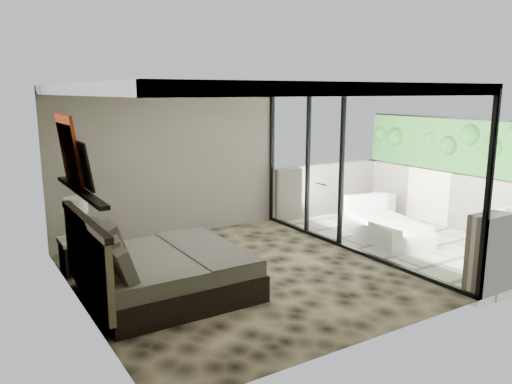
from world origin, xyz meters
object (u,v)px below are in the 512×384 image
nightstand (80,253)px  ottoman (381,206)px  table_lamp (76,213)px  lounger (385,227)px  bed (160,271)px

nightstand → ottoman: nightstand is taller
nightstand → table_lamp: table_lamp is taller
table_lamp → ottoman: size_ratio=1.26×
nightstand → ottoman: size_ratio=1.10×
nightstand → table_lamp: 0.65m
lounger → table_lamp: bearing=-178.1°
table_lamp → lounger: size_ratio=0.33×
bed → lounger: bed is taller
bed → table_lamp: size_ratio=3.29×
bed → table_lamp: bed is taller
bed → table_lamp: (-0.71, 1.50, 0.59)m
bed → lounger: size_ratio=1.08×
table_lamp → ottoman: bearing=-0.0°
bed → nightstand: (-0.70, 1.54, -0.06)m
table_lamp → ottoman: (6.38, -0.00, -0.67)m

